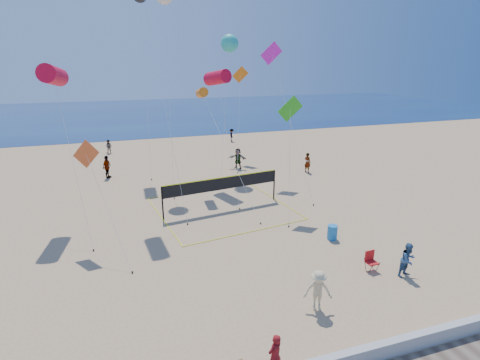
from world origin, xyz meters
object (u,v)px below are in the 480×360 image
object	(u,v)px
woman	(275,355)
trash_barrel	(332,232)
volleyball_net	(222,187)
camp_chair	(371,260)

from	to	relation	value
woman	trash_barrel	world-z (taller)	woman
trash_barrel	volleyball_net	world-z (taller)	volleyball_net
camp_chair	trash_barrel	xyz separation A→B (m)	(-0.02, 3.41, -0.13)
camp_chair	volleyball_net	bearing A→B (deg)	111.83
camp_chair	volleyball_net	world-z (taller)	volleyball_net
woman	camp_chair	xyz separation A→B (m)	(6.88, 4.42, -0.22)
camp_chair	woman	bearing A→B (deg)	-151.27
camp_chair	volleyball_net	size ratio (longest dim) A/B	0.11
woman	trash_barrel	bearing A→B (deg)	-155.22
woman	volleyball_net	bearing A→B (deg)	-122.73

